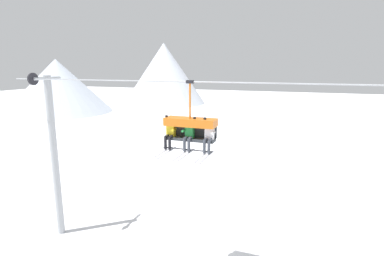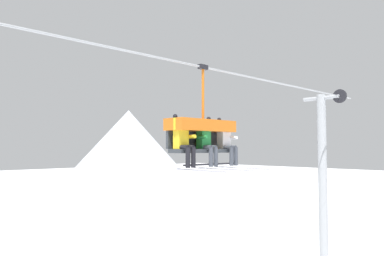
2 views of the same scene
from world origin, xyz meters
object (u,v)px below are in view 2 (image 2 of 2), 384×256
skier_white (227,142)px  lift_tower_far (323,188)px  chairlift_chair (201,131)px  skier_green (207,142)px  skier_yellow (184,141)px

skier_white → lift_tower_far: bearing=7.4°
chairlift_chair → skier_green: chairlift_chair is taller
lift_tower_far → skier_yellow: 8.90m
skier_yellow → chairlift_chair: bearing=15.3°
lift_tower_far → chairlift_chair: size_ratio=3.26×
skier_green → skier_white: size_ratio=1.00×
skier_yellow → skier_white: size_ratio=1.00×
chairlift_chair → skier_white: bearing=-15.4°
skier_green → lift_tower_far: bearing=6.7°
chairlift_chair → skier_yellow: (-0.78, -0.21, -0.28)m
lift_tower_far → skier_green: 8.14m
lift_tower_far → skier_white: 7.39m
lift_tower_far → skier_white: (-7.10, -0.92, 1.82)m
chairlift_chair → skier_yellow: chairlift_chair is taller
lift_tower_far → skier_yellow: size_ratio=4.94×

